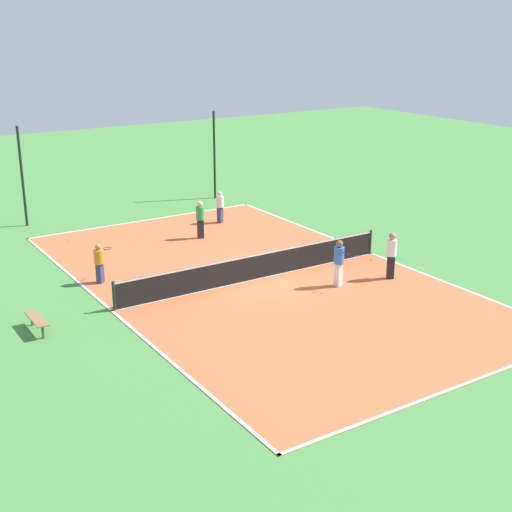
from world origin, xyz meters
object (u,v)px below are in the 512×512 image
player_center_orange (99,261)px  player_near_white (391,252)px  tennis_net (256,266)px  tennis_ball_left_sideline (371,259)px  tennis_ball_near_net (70,240)px  player_far_green (200,217)px  player_near_blue (339,260)px  player_far_white (220,205)px  fence_post_back_left (22,177)px  fence_post_back_right (214,155)px  bench (37,320)px

player_center_orange → player_near_white: bearing=-68.8°
tennis_net → tennis_ball_left_sideline: bearing=-7.7°
tennis_ball_near_net → tennis_ball_left_sideline: size_ratio=1.00×
tennis_ball_left_sideline → player_far_green: bearing=123.7°
player_far_green → tennis_ball_near_net: bearing=-16.1°
player_near_blue → player_near_white: player_near_white is taller
player_far_white → fence_post_back_left: bearing=123.2°
player_near_blue → tennis_ball_near_net: size_ratio=24.88×
player_center_orange → player_near_blue: (6.96, -4.90, 0.15)m
tennis_net → fence_post_back_right: bearing=67.1°
tennis_net → player_far_white: bearing=69.6°
tennis_ball_left_sideline → tennis_ball_near_net: bearing=135.8°
player_near_white → tennis_ball_left_sideline: size_ratio=25.48×
player_far_green → tennis_net: bearing=93.9°
tennis_ball_near_net → fence_post_back_right: (9.16, 3.54, 2.23)m
tennis_net → player_center_orange: 5.61m
bench → fence_post_back_left: size_ratio=0.31×
tennis_net → player_near_white: player_near_white is taller
player_far_green → player_center_orange: bearing=38.8°
tennis_ball_near_net → player_center_orange: bearing=-97.5°
player_near_blue → tennis_ball_near_net: 12.18m
player_near_blue → player_near_white: size_ratio=0.98×
tennis_ball_near_net → bench: bearing=-114.6°
tennis_net → bench: 8.07m
player_far_green → tennis_ball_left_sideline: player_far_green is taller
player_near_white → tennis_net: bearing=179.8°
player_near_blue → player_far_green: bearing=-178.7°
tennis_net → player_far_green: 5.69m
player_far_green → player_near_blue: bearing=111.1°
player_far_white → tennis_ball_left_sideline: size_ratio=21.71×
player_center_orange → fence_post_back_right: (9.88, 9.05, 1.44)m
fence_post_back_left → player_far_green: bearing=-46.9°
bench → fence_post_back_left: (3.08, 12.04, 1.90)m
fence_post_back_left → player_near_white: bearing=-57.5°
player_center_orange → player_far_white: 8.91m
player_far_white → player_far_green: bearing=-165.9°
fence_post_back_right → player_center_orange: bearing=-137.5°
tennis_net → fence_post_back_left: 12.89m
player_far_white → tennis_ball_near_net: (-6.90, 0.91, -0.79)m
tennis_ball_near_net → fence_post_back_left: (-0.80, 3.54, 2.23)m
fence_post_back_left → tennis_ball_left_sideline: bearing=-51.3°
player_near_white → bench: bearing=-159.0°
tennis_ball_left_sideline → player_center_orange: bearing=161.1°
player_near_blue → bench: bearing=-108.8°
tennis_net → bench: (-8.06, -0.28, -0.14)m
player_center_orange → player_far_white: size_ratio=0.98×
bench → player_center_orange: size_ratio=0.98×
tennis_net → tennis_ball_left_sideline: 5.04m
player_far_white → bench: bearing=-171.7°
player_far_green → fence_post_back_right: bearing=-112.8°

